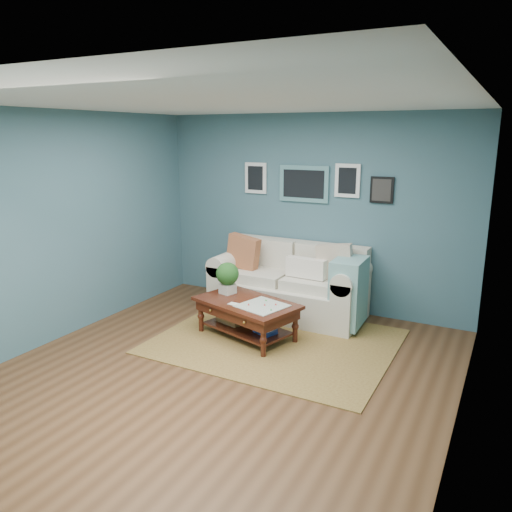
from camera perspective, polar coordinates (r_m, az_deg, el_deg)
The scene contains 4 objects.
room_shell at distance 4.85m, azimuth -4.24°, elevation 1.12°, with size 5.00×5.02×2.70m.
area_rug at distance 6.06m, azimuth 2.23°, elevation -9.70°, with size 2.72×2.18×0.01m, color brown.
loveseat at distance 6.80m, azimuth 4.53°, elevation -3.21°, with size 2.09×0.95×1.08m.
coffee_table at distance 6.10m, azimuth -1.45°, elevation -5.73°, with size 1.38×1.03×0.86m.
Camera 1 is at (2.51, -3.96, 2.42)m, focal length 35.00 mm.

